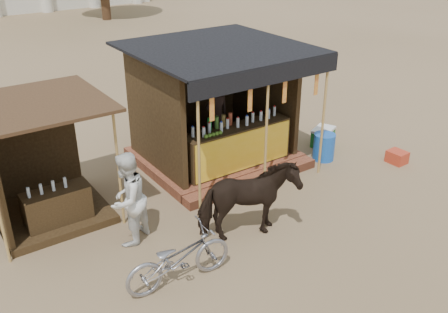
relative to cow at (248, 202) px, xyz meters
The scene contains 9 objects.
ground 0.91m from the cow, 58.06° to the right, with size 120.00×120.00×0.00m, color #846B4C.
main_stall 3.20m from the cow, 66.14° to the left, with size 3.60×3.61×2.78m.
secondary_stall 4.02m from the cow, 136.01° to the left, with size 2.40×2.40×2.38m.
cow is the anchor object (origin of this frame).
motorbike 1.72m from the cow, 166.73° to the right, with size 0.63×1.80×0.95m, color gray.
bystander 2.11m from the cow, 148.68° to the left, with size 0.84×0.66×1.73m, color silver.
blue_barrel 3.82m from the cow, 24.12° to the left, with size 0.51×0.51×0.65m, color #1852B5.
red_crate 4.83m from the cow, ahead, with size 0.36×0.43×0.29m, color #AF331D.
cooler 4.61m from the cow, 28.06° to the left, with size 0.76×0.66×0.46m.
Camera 1 is at (-4.95, -5.57, 5.31)m, focal length 40.00 mm.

